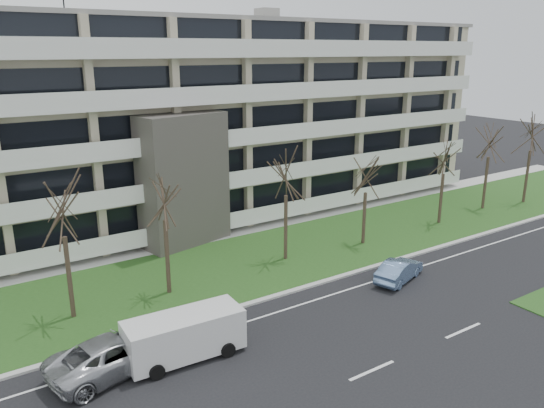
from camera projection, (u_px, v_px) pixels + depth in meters
ground at (372, 371)px, 22.36m from camera, size 160.00×160.00×0.00m
grass_verge at (224, 268)px, 32.75m from camera, size 90.00×10.00×0.06m
curb at (268, 298)px, 28.74m from camera, size 90.00×0.35×0.12m
sidewalk at (187, 242)px, 37.15m from camera, size 90.00×2.00×0.08m
lane_edge_line at (284, 310)px, 27.56m from camera, size 90.00×0.12×0.01m
apartment_building at (144, 123)px, 40.47m from camera, size 60.50×15.10×18.75m
silver_pickup at (115, 353)px, 22.21m from camera, size 5.99×3.59×1.56m
blue_sedan at (399, 270)px, 30.92m from camera, size 4.11×2.51×1.28m
white_van at (186, 332)px, 23.07m from camera, size 5.25×2.33×2.00m
tree_2 at (61, 204)px, 25.12m from camera, size 3.86×3.86×7.72m
tree_3 at (163, 190)px, 27.81m from camera, size 3.81×3.81×7.62m
tree_4 at (286, 170)px, 32.56m from camera, size 3.81×3.81×7.63m
tree_5 at (366, 172)px, 35.54m from camera, size 3.28×3.28×6.57m
tree_6 at (445, 154)px, 39.79m from camera, size 3.51×3.51×7.02m
tree_7 at (491, 136)px, 43.29m from camera, size 4.00×4.00×8.00m
tree_8 at (533, 129)px, 45.01m from camera, size 4.17×4.17×8.33m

